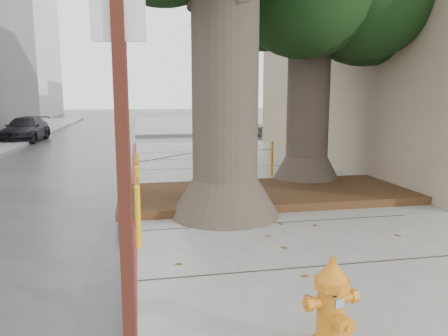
% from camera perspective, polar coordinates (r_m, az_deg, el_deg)
% --- Properties ---
extents(ground, '(140.00, 140.00, 0.00)m').
position_cam_1_polar(ground, '(5.92, 8.43, -14.22)').
color(ground, '#28282B').
rests_on(ground, ground).
extents(sidewalk_far, '(16.00, 20.00, 0.15)m').
position_cam_1_polar(sidewalk_far, '(36.03, 1.39, 5.87)').
color(sidewalk_far, slate).
rests_on(sidewalk_far, ground).
extents(curb_red, '(0.14, 26.00, 0.16)m').
position_cam_1_polar(curb_red, '(7.93, -11.81, -7.52)').
color(curb_red, maroon).
rests_on(curb_red, ground).
extents(planter_bed, '(6.40, 2.60, 0.16)m').
position_cam_1_polar(planter_bed, '(9.65, 5.74, -3.35)').
color(planter_bed, black).
rests_on(planter_bed, sidewalk_main).
extents(building_side_white, '(10.00, 10.00, 9.00)m').
position_cam_1_polar(building_side_white, '(35.92, 19.07, 12.42)').
color(building_side_white, silver).
rests_on(building_side_white, ground).
extents(building_side_grey, '(12.00, 14.00, 12.00)m').
position_cam_1_polar(building_side_grey, '(44.25, 22.08, 13.55)').
color(building_side_grey, slate).
rests_on(building_side_grey, ground).
extents(bollard_ring, '(3.79, 5.39, 0.95)m').
position_cam_1_polar(bollard_ring, '(9.67, -5.12, -0.69)').
color(bollard_ring, '#DA9B0C').
rests_on(bollard_ring, sidewalk_main).
extents(fire_hydrant, '(0.45, 0.42, 0.85)m').
position_cam_1_polar(fire_hydrant, '(4.08, 13.84, -17.06)').
color(fire_hydrant, orange).
rests_on(fire_hydrant, sidewalk_main).
extents(signpost, '(0.29, 0.08, 2.90)m').
position_cam_1_polar(signpost, '(2.51, -12.81, -4.06)').
color(signpost, '#471911').
rests_on(signpost, sidewalk_main).
extents(car_silver, '(3.44, 1.45, 1.16)m').
position_cam_1_polar(car_silver, '(25.53, 2.20, 5.50)').
color(car_silver, '#A2A2A7').
rests_on(car_silver, ground).
extents(car_red, '(4.18, 1.84, 1.33)m').
position_cam_1_polar(car_red, '(25.16, 16.97, 5.23)').
color(car_red, maroon).
rests_on(car_red, ground).
extents(car_dark, '(1.98, 4.33, 1.23)m').
position_cam_1_polar(car_dark, '(24.91, -24.50, 4.63)').
color(car_dark, black).
rests_on(car_dark, ground).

